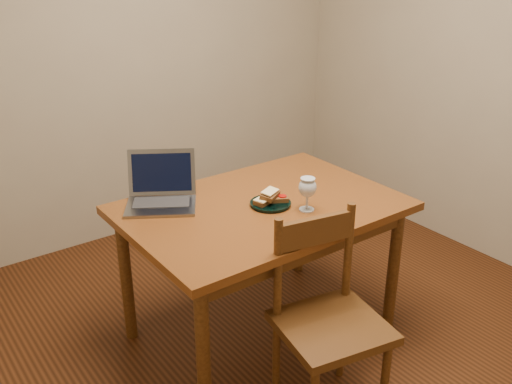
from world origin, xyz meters
TOP-DOWN VIEW (x-y plane):
  - floor at (0.00, 0.00)m, footprint 3.20×3.20m
  - back_wall at (0.00, 1.61)m, footprint 3.20×0.02m
  - right_wall at (1.61, 0.00)m, footprint 0.02×3.20m
  - table at (-0.09, 0.10)m, footprint 1.30×0.90m
  - chair at (-0.18, -0.49)m, footprint 0.49×0.48m
  - plate at (-0.06, 0.06)m, footprint 0.20×0.20m
  - sandwich_cheese at (-0.10, 0.07)m, footprint 0.11×0.08m
  - sandwich_tomato at (-0.03, 0.05)m, footprint 0.11×0.10m
  - sandwich_top at (-0.06, 0.07)m, footprint 0.12×0.10m
  - milk_glass at (0.04, -0.08)m, footprint 0.08×0.08m
  - laptop at (-0.46, 0.41)m, footprint 0.43×0.42m

SIDE VIEW (x-z plane):
  - floor at x=0.00m, z-range -0.02..0.00m
  - chair at x=-0.18m, z-range 0.26..0.72m
  - table at x=-0.09m, z-range 0.28..1.02m
  - plate at x=-0.06m, z-range 0.74..0.76m
  - sandwich_cheese at x=-0.10m, z-range 0.76..0.79m
  - sandwich_tomato at x=-0.03m, z-range 0.76..0.79m
  - sandwich_top at x=-0.06m, z-range 0.78..0.81m
  - laptop at x=-0.46m, z-range 0.69..0.92m
  - milk_glass at x=0.04m, z-range 0.74..0.90m
  - back_wall at x=0.00m, z-range 0.00..2.60m
  - right_wall at x=1.61m, z-range 0.00..2.60m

